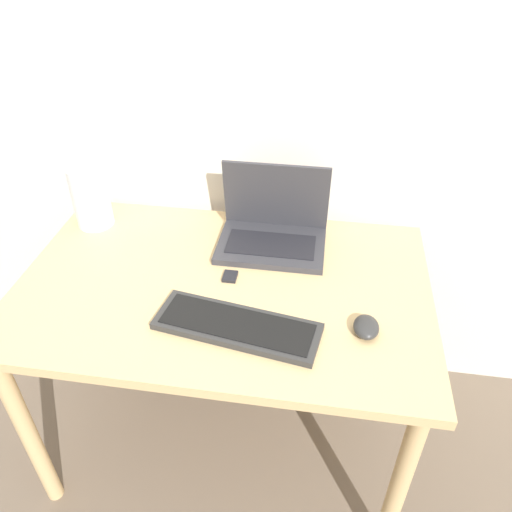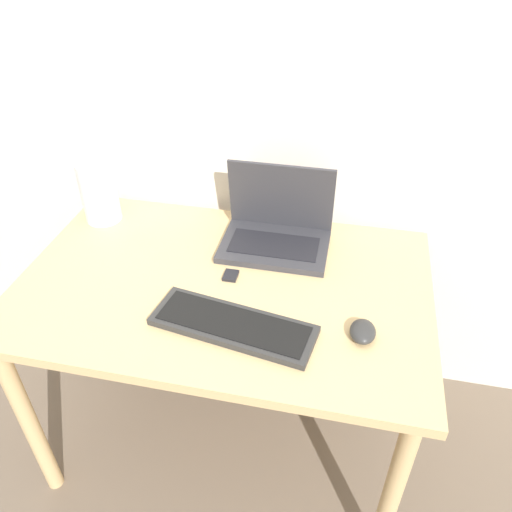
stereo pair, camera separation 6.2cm
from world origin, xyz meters
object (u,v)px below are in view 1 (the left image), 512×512
(laptop, at_px, (273,228))
(mp3_player, at_px, (230,276))
(mouse, at_px, (366,327))
(keyboard, at_px, (237,326))
(vase, at_px, (88,185))

(laptop, xyz_separation_m, mp3_player, (-0.10, -0.20, -0.05))
(laptop, relative_size, mouse, 3.86)
(laptop, bearing_deg, mouse, -51.78)
(laptop, height_order, keyboard, laptop)
(keyboard, relative_size, mp3_player, 8.88)
(laptop, distance_m, mouse, 0.46)
(laptop, xyz_separation_m, vase, (-0.60, 0.02, 0.09))
(mouse, relative_size, vase, 0.29)
(keyboard, relative_size, mouse, 5.15)
(keyboard, bearing_deg, mouse, 6.79)
(vase, bearing_deg, keyboard, -36.72)
(mouse, xyz_separation_m, mp3_player, (-0.38, 0.16, -0.01))
(vase, relative_size, mp3_player, 5.98)
(keyboard, height_order, mouse, mouse)
(mouse, bearing_deg, laptop, 128.22)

